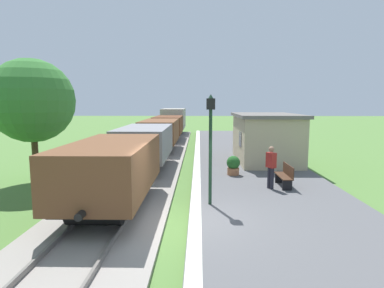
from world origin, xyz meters
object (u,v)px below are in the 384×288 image
Objects in this scene: station_hut at (265,137)px; person_waiting at (271,166)px; lamp_post_near at (211,129)px; freight_train at (161,132)px; potted_planter at (233,165)px; tree_trackside_far at (32,101)px; bench_near_hut at (285,175)px; bench_down_platform at (247,143)px.

station_hut reaches higher than person_waiting.
person_waiting is 0.46× the size of lamp_post_near.
station_hut is at bearing -39.44° from freight_train.
potted_planter is 0.25× the size of lamp_post_near.
bench_near_hut is at bearing -6.99° from tree_trackside_far.
lamp_post_near is (-3.16, -2.38, 2.08)m from bench_near_hut.
bench_down_platform is 8.82m from potted_planter.
lamp_post_near is 0.66× the size of tree_trackside_far.
bench_down_platform is 0.27× the size of tree_trackside_far.
station_hut is at bearing -85.86° from bench_down_platform.
bench_down_platform is (6.45, -0.70, -0.74)m from freight_train.
bench_near_hut and bench_down_platform have the same top height.
potted_planter reaches higher than bench_down_platform.
potted_planter is 0.16× the size of tree_trackside_far.
lamp_post_near reaches higher than station_hut.
person_waiting is at bearing -9.29° from tree_trackside_far.
potted_planter is at bearing -102.46° from bench_down_platform.
freight_train is 13.12m from bench_near_hut.
station_hut reaches higher than potted_planter.
lamp_post_near reaches higher than bench_down_platform.
bench_near_hut is (6.45, -11.40, -0.74)m from freight_train.
bench_down_platform is 0.88× the size of person_waiting.
person_waiting is (-0.67, -0.34, 0.46)m from bench_near_hut.
tree_trackside_far reaches higher than station_hut.
bench_down_platform is 1.64× the size of potted_planter.
person_waiting is at bearing -63.14° from potted_planter.
potted_planter is (-1.23, 2.43, -0.46)m from person_waiting.
freight_train is 14.23m from lamp_post_near.
lamp_post_near is at bearing -143.00° from bench_near_hut.
tree_trackside_far is (-4.57, -10.05, 2.29)m from freight_train.
bench_near_hut is at bearing -47.66° from potted_planter.
bench_near_hut is at bearing 178.45° from person_waiting.
station_hut is 5.89m from bench_near_hut.
lamp_post_near reaches higher than bench_near_hut.
lamp_post_near is at bearing -113.22° from station_hut.
bench_near_hut is 11.51m from tree_trackside_far.
bench_near_hut is 0.41× the size of lamp_post_near.
potted_planter is (4.54, -9.31, -0.74)m from freight_train.
station_hut is (6.80, -5.59, 0.19)m from freight_train.
freight_train reaches higher than potted_planter.
freight_train is 6.53m from bench_down_platform.
person_waiting is 0.30× the size of tree_trackside_far.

